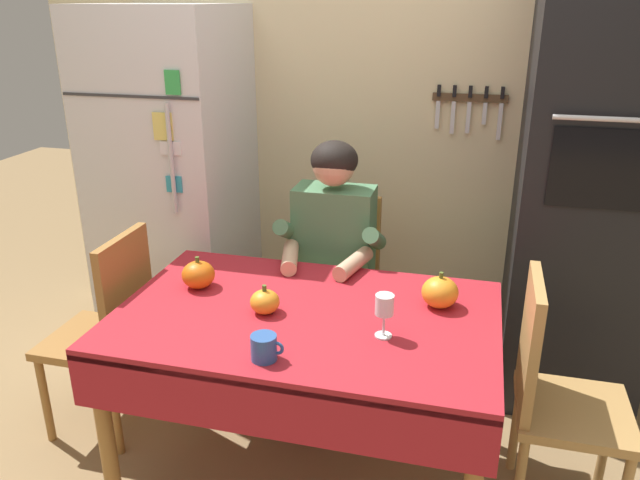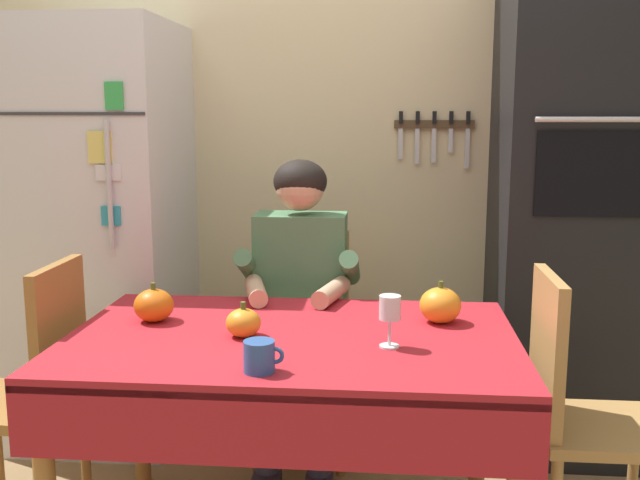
{
  "view_description": "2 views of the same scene",
  "coord_description": "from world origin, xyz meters",
  "px_view_note": "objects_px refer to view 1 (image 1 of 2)",
  "views": [
    {
      "loc": [
        0.56,
        -1.87,
        1.82
      ],
      "look_at": [
        0.02,
        0.23,
        0.98
      ],
      "focal_mm": 34.96,
      "sensor_mm": 36.0,
      "label": 1
    },
    {
      "loc": [
        0.29,
        -2.08,
        1.43
      ],
      "look_at": [
        0.08,
        0.16,
        1.03
      ],
      "focal_mm": 40.92,
      "sensor_mm": 36.0,
      "label": 2
    }
  ],
  "objects_px": {
    "chair_right_side": "(553,390)",
    "coffee_mug": "(264,348)",
    "refrigerator": "(175,188)",
    "wall_oven": "(589,185)",
    "wine_glass": "(385,307)",
    "chair_left_side": "(110,326)",
    "chair_behind_person": "(339,282)",
    "pumpkin_small": "(198,275)",
    "pumpkin_medium": "(440,292)",
    "dining_table": "(305,335)",
    "pumpkin_large": "(265,302)",
    "seated_person": "(331,254)"
  },
  "relations": [
    {
      "from": "chair_right_side",
      "to": "coffee_mug",
      "type": "height_order",
      "value": "chair_right_side"
    },
    {
      "from": "refrigerator",
      "to": "wall_oven",
      "type": "bearing_deg",
      "value": 1.13
    },
    {
      "from": "wine_glass",
      "to": "chair_left_side",
      "type": "bearing_deg",
      "value": 171.39
    },
    {
      "from": "chair_behind_person",
      "to": "pumpkin_small",
      "type": "bearing_deg",
      "value": -122.64
    },
    {
      "from": "wine_glass",
      "to": "pumpkin_medium",
      "type": "xyz_separation_m",
      "value": [
        0.17,
        0.27,
        -0.05
      ]
    },
    {
      "from": "refrigerator",
      "to": "chair_right_side",
      "type": "bearing_deg",
      "value": -23.09
    },
    {
      "from": "dining_table",
      "to": "wine_glass",
      "type": "relative_size",
      "value": 8.91
    },
    {
      "from": "refrigerator",
      "to": "wall_oven",
      "type": "height_order",
      "value": "wall_oven"
    },
    {
      "from": "dining_table",
      "to": "pumpkin_large",
      "type": "relative_size",
      "value": 12.63
    },
    {
      "from": "refrigerator",
      "to": "coffee_mug",
      "type": "relative_size",
      "value": 16.05
    },
    {
      "from": "chair_behind_person",
      "to": "pumpkin_medium",
      "type": "height_order",
      "value": "chair_behind_person"
    },
    {
      "from": "pumpkin_medium",
      "to": "wine_glass",
      "type": "bearing_deg",
      "value": -121.77
    },
    {
      "from": "seated_person",
      "to": "chair_left_side",
      "type": "distance_m",
      "value": 1.01
    },
    {
      "from": "chair_behind_person",
      "to": "pumpkin_medium",
      "type": "relative_size",
      "value": 6.65
    },
    {
      "from": "chair_behind_person",
      "to": "wine_glass",
      "type": "xyz_separation_m",
      "value": [
        0.35,
        -0.87,
        0.34
      ]
    },
    {
      "from": "chair_right_side",
      "to": "wine_glass",
      "type": "xyz_separation_m",
      "value": [
        -0.6,
        -0.17,
        0.34
      ]
    },
    {
      "from": "chair_left_side",
      "to": "dining_table",
      "type": "bearing_deg",
      "value": -6.9
    },
    {
      "from": "refrigerator",
      "to": "wall_oven",
      "type": "relative_size",
      "value": 0.86
    },
    {
      "from": "dining_table",
      "to": "chair_behind_person",
      "type": "relative_size",
      "value": 1.51
    },
    {
      "from": "wall_oven",
      "to": "dining_table",
      "type": "bearing_deg",
      "value": -138.69
    },
    {
      "from": "chair_behind_person",
      "to": "chair_left_side",
      "type": "height_order",
      "value": "same"
    },
    {
      "from": "refrigerator",
      "to": "dining_table",
      "type": "bearing_deg",
      "value": -42.91
    },
    {
      "from": "pumpkin_large",
      "to": "pumpkin_small",
      "type": "distance_m",
      "value": 0.36
    },
    {
      "from": "coffee_mug",
      "to": "pumpkin_medium",
      "type": "bearing_deg",
      "value": 44.99
    },
    {
      "from": "wall_oven",
      "to": "pumpkin_medium",
      "type": "relative_size",
      "value": 15.02
    },
    {
      "from": "refrigerator",
      "to": "pumpkin_large",
      "type": "distance_m",
      "value": 1.21
    },
    {
      "from": "coffee_mug",
      "to": "pumpkin_large",
      "type": "height_order",
      "value": "pumpkin_large"
    },
    {
      "from": "refrigerator",
      "to": "seated_person",
      "type": "height_order",
      "value": "refrigerator"
    },
    {
      "from": "chair_right_side",
      "to": "chair_behind_person",
      "type": "bearing_deg",
      "value": 143.62
    },
    {
      "from": "dining_table",
      "to": "seated_person",
      "type": "xyz_separation_m",
      "value": [
        -0.05,
        0.6,
        0.08
      ]
    },
    {
      "from": "wall_oven",
      "to": "chair_behind_person",
      "type": "relative_size",
      "value": 2.26
    },
    {
      "from": "dining_table",
      "to": "wine_glass",
      "type": "height_order",
      "value": "wine_glass"
    },
    {
      "from": "chair_right_side",
      "to": "wine_glass",
      "type": "relative_size",
      "value": 5.92
    },
    {
      "from": "dining_table",
      "to": "pumpkin_large",
      "type": "distance_m",
      "value": 0.2
    },
    {
      "from": "coffee_mug",
      "to": "pumpkin_large",
      "type": "bearing_deg",
      "value": 108.99
    },
    {
      "from": "wall_oven",
      "to": "chair_left_side",
      "type": "xyz_separation_m",
      "value": [
        -1.95,
        -0.81,
        -0.54
      ]
    },
    {
      "from": "dining_table",
      "to": "pumpkin_small",
      "type": "distance_m",
      "value": 0.51
    },
    {
      "from": "refrigerator",
      "to": "seated_person",
      "type": "relative_size",
      "value": 1.45
    },
    {
      "from": "seated_person",
      "to": "pumpkin_large",
      "type": "relative_size",
      "value": 11.23
    },
    {
      "from": "chair_right_side",
      "to": "wine_glass",
      "type": "bearing_deg",
      "value": -164.32
    },
    {
      "from": "wall_oven",
      "to": "dining_table",
      "type": "xyz_separation_m",
      "value": [
        -1.05,
        -0.92,
        -0.39
      ]
    },
    {
      "from": "wine_glass",
      "to": "pumpkin_large",
      "type": "xyz_separation_m",
      "value": [
        -0.45,
        0.06,
        -0.07
      ]
    },
    {
      "from": "refrigerator",
      "to": "pumpkin_medium",
      "type": "relative_size",
      "value": 12.87
    },
    {
      "from": "pumpkin_medium",
      "to": "coffee_mug",
      "type": "bearing_deg",
      "value": -135.01
    },
    {
      "from": "wall_oven",
      "to": "pumpkin_small",
      "type": "relative_size",
      "value": 15.97
    },
    {
      "from": "pumpkin_medium",
      "to": "pumpkin_large",
      "type": "bearing_deg",
      "value": -161.11
    },
    {
      "from": "chair_behind_person",
      "to": "chair_left_side",
      "type": "bearing_deg",
      "value": -141.31
    },
    {
      "from": "seated_person",
      "to": "chair_left_side",
      "type": "relative_size",
      "value": 1.34
    },
    {
      "from": "refrigerator",
      "to": "pumpkin_large",
      "type": "relative_size",
      "value": 16.23
    },
    {
      "from": "pumpkin_small",
      "to": "chair_right_side",
      "type": "bearing_deg",
      "value": -1.3
    }
  ]
}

